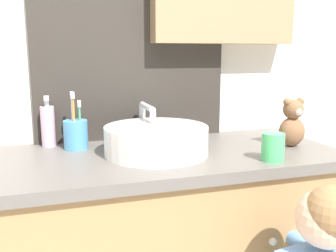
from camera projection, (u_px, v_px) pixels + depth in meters
wall_back at (149, 23)px, 1.44m from camera, size 3.20×0.18×2.50m
sink_basin at (156, 139)px, 1.23m from camera, size 0.34×0.39×0.15m
toothbrush_holder at (76, 134)px, 1.29m from camera, size 0.08×0.08×0.20m
soap_dispenser at (48, 126)px, 1.32m from camera, size 0.05×0.05×0.18m
teddy_bear at (292, 124)px, 1.32m from camera, size 0.10×0.08×0.17m
drinking_cup at (273, 147)px, 1.15m from camera, size 0.07×0.07×0.09m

